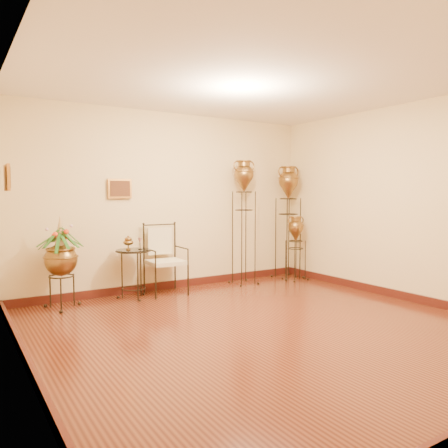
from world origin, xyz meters
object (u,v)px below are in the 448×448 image
amphora_mid (288,221)px  side_table (133,273)px  planter_urn (61,256)px  amphora_tall (244,221)px  armchair (166,259)px

amphora_mid → side_table: 2.99m
amphora_mid → planter_urn: amphora_mid is taller
amphora_tall → armchair: bearing=180.0°
side_table → planter_urn: bearing=-178.7°
amphora_mid → armchair: 2.46m
amphora_mid → side_table: amphora_mid is taller
amphora_mid → armchair: amphora_mid is taller
armchair → amphora_tall: bearing=1.8°
armchair → planter_urn: bearing=-177.4°
amphora_tall → planter_urn: size_ratio=1.67×
amphora_tall → armchair: (-1.44, 0.00, -0.54)m
amphora_tall → amphora_mid: size_ratio=1.03×
side_table → amphora_mid: bearing=-0.0°
planter_urn → armchair: (1.52, 0.02, -0.17)m
amphora_mid → planter_urn: size_ratio=1.62×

